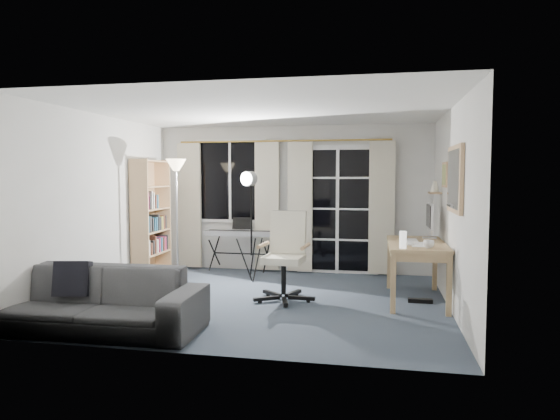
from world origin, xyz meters
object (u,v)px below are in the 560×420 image
(mug, at_px, (429,243))
(keyboard_piano, at_px, (240,234))
(torchiere_lamp, at_px, (176,184))
(office_chair, at_px, (286,247))
(monitor, at_px, (430,217))
(sofa, at_px, (94,289))
(desk, at_px, (416,250))
(bookshelf, at_px, (149,221))
(studio_light, at_px, (249,191))

(mug, bearing_deg, keyboard_piano, 146.59)
(torchiere_lamp, height_order, keyboard_piano, torchiere_lamp)
(torchiere_lamp, height_order, mug, torchiere_lamp)
(office_chair, xyz_separation_m, mug, (1.74, -0.30, 0.14))
(monitor, distance_m, sofa, 4.27)
(torchiere_lamp, height_order, office_chair, torchiere_lamp)
(desk, distance_m, mug, 0.53)
(torchiere_lamp, xyz_separation_m, mug, (3.46, -0.83, -0.66))
(bookshelf, relative_size, mug, 15.01)
(bookshelf, height_order, studio_light, bookshelf)
(office_chair, bearing_deg, bookshelf, 161.56)
(bookshelf, distance_m, studio_light, 1.69)
(bookshelf, height_order, sofa, bookshelf)
(monitor, height_order, sofa, monitor)
(sofa, bearing_deg, desk, 28.75)
(torchiere_lamp, xyz_separation_m, monitor, (3.56, 0.12, -0.44))
(keyboard_piano, xyz_separation_m, mug, (2.79, -1.84, 0.17))
(mug, bearing_deg, studio_light, 153.14)
(desk, relative_size, mug, 11.45)
(studio_light, xyz_separation_m, mug, (2.48, -1.26, -0.55))
(torchiere_lamp, relative_size, sofa, 0.83)
(studio_light, distance_m, desk, 2.59)
(studio_light, distance_m, monitor, 2.61)
(bookshelf, bearing_deg, desk, -11.58)
(keyboard_piano, xyz_separation_m, desk, (2.69, -1.34, 0.02))
(monitor, bearing_deg, desk, -114.31)
(mug, distance_m, sofa, 3.72)
(desk, bearing_deg, monitor, 65.69)
(keyboard_piano, distance_m, studio_light, 0.97)
(office_chair, bearing_deg, desk, 10.42)
(mug, bearing_deg, monitor, 84.20)
(keyboard_piano, height_order, desk, keyboard_piano)
(studio_light, bearing_deg, keyboard_piano, 141.59)
(desk, distance_m, monitor, 0.62)
(torchiere_lamp, relative_size, office_chair, 1.62)
(desk, bearing_deg, office_chair, -173.75)
(monitor, relative_size, sofa, 0.24)
(office_chair, height_order, monitor, monitor)
(bookshelf, relative_size, torchiere_lamp, 1.01)
(keyboard_piano, relative_size, office_chair, 1.03)
(studio_light, xyz_separation_m, desk, (2.38, -0.76, -0.70))
(torchiere_lamp, bearing_deg, bookshelf, 147.02)
(bookshelf, xyz_separation_m, mug, (4.10, -1.25, -0.06))
(keyboard_piano, bearing_deg, torchiere_lamp, -123.92)
(desk, bearing_deg, mug, -79.41)
(torchiere_lamp, xyz_separation_m, sofa, (0.04, -2.24, -1.04))
(bookshelf, bearing_deg, mug, -17.91)
(torchiere_lamp, distance_m, keyboard_piano, 1.47)
(desk, height_order, mug, mug)
(office_chair, xyz_separation_m, monitor, (1.84, 0.65, 0.36))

